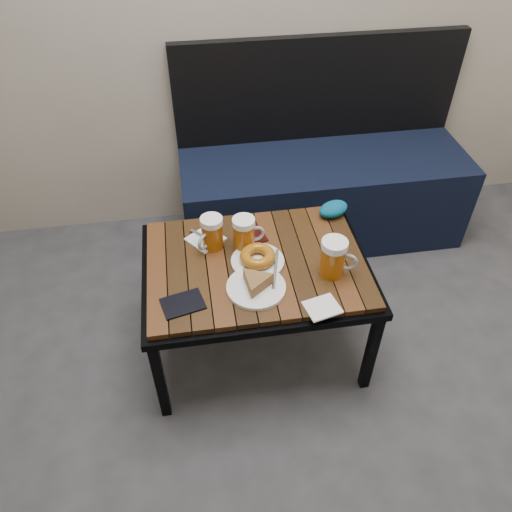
{
  "coord_description": "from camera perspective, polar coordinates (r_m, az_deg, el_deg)",
  "views": [
    {
      "loc": [
        -0.44,
        -0.27,
        1.73
      ],
      "look_at": [
        -0.23,
        1.06,
        0.5
      ],
      "focal_mm": 35.0,
      "sensor_mm": 36.0,
      "label": 1
    }
  ],
  "objects": [
    {
      "name": "bench",
      "position": [
        2.58,
        7.47,
        7.86
      ],
      "size": [
        1.4,
        0.5,
        0.95
      ],
      "color": "black",
      "rests_on": "ground"
    },
    {
      "name": "cafe_table",
      "position": [
        1.87,
        0.0,
        -1.63
      ],
      "size": [
        0.84,
        0.62,
        0.47
      ],
      "color": "black",
      "rests_on": "ground"
    },
    {
      "name": "beer_mug_left",
      "position": [
        1.86,
        -5.08,
        2.65
      ],
      "size": [
        0.12,
        0.12,
        0.13
      ],
      "rotation": [
        0.0,
        0.0,
        3.93
      ],
      "color": "#9F4F0C",
      "rests_on": "cafe_table"
    },
    {
      "name": "beer_mug_centre",
      "position": [
        1.85,
        -1.32,
        2.6
      ],
      "size": [
        0.13,
        0.09,
        0.14
      ],
      "rotation": [
        0.0,
        0.0,
        0.15
      ],
      "color": "#9F4F0C",
      "rests_on": "cafe_table"
    },
    {
      "name": "beer_mug_right",
      "position": [
        1.77,
        8.88,
        -0.19
      ],
      "size": [
        0.14,
        0.11,
        0.15
      ],
      "rotation": [
        0.0,
        0.0,
        -0.31
      ],
      "color": "#9F4F0C",
      "rests_on": "cafe_table"
    },
    {
      "name": "plate_pie",
      "position": [
        1.72,
        0.01,
        -3.25
      ],
      "size": [
        0.21,
        0.21,
        0.06
      ],
      "color": "white",
      "rests_on": "cafe_table"
    },
    {
      "name": "plate_bagel",
      "position": [
        1.82,
        0.19,
        -0.28
      ],
      "size": [
        0.2,
        0.25,
        0.05
      ],
      "color": "white",
      "rests_on": "cafe_table"
    },
    {
      "name": "napkin_left",
      "position": [
        1.94,
        -5.78,
        1.95
      ],
      "size": [
        0.17,
        0.17,
        0.01
      ],
      "rotation": [
        0.0,
        0.0,
        0.65
      ],
      "color": "white",
      "rests_on": "cafe_table"
    },
    {
      "name": "napkin_right",
      "position": [
        1.69,
        7.57,
        -5.85
      ],
      "size": [
        0.13,
        0.12,
        0.01
      ],
      "rotation": [
        0.0,
        0.0,
        0.23
      ],
      "color": "white",
      "rests_on": "cafe_table"
    },
    {
      "name": "passport_navy",
      "position": [
        1.71,
        -8.35,
        -5.41
      ],
      "size": [
        0.16,
        0.13,
        0.01
      ],
      "primitive_type": "cube",
      "rotation": [
        0.0,
        0.0,
        -1.33
      ],
      "color": "black",
      "rests_on": "cafe_table"
    },
    {
      "name": "passport_burgundy",
      "position": [
        1.95,
        -0.25,
        2.42
      ],
      "size": [
        0.1,
        0.13,
        0.01
      ],
      "primitive_type": "cube",
      "rotation": [
        0.0,
        0.0,
        0.26
      ],
      "color": "black",
      "rests_on": "cafe_table"
    },
    {
      "name": "knit_pouch",
      "position": [
        2.06,
        8.84,
        5.34
      ],
      "size": [
        0.15,
        0.13,
        0.06
      ],
      "primitive_type": "ellipsoid",
      "rotation": [
        0.0,
        0.0,
        0.41
      ],
      "color": "navy",
      "rests_on": "cafe_table"
    }
  ]
}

